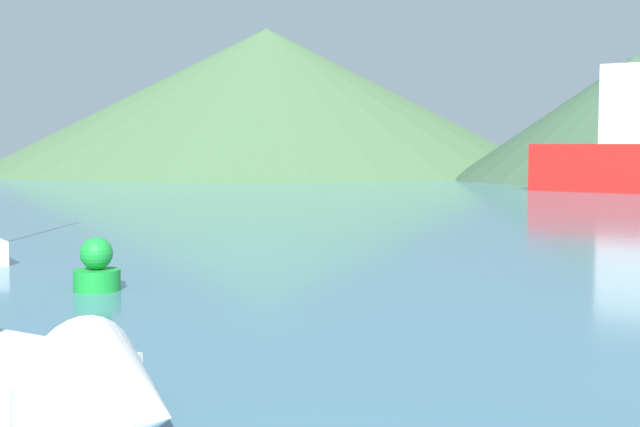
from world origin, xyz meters
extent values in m
cone|color=silver|center=(2.67, 2.83, 0.28)|extent=(1.38, 1.77, 1.62)
cylinder|color=green|center=(-2.87, 9.46, 0.20)|extent=(0.87, 0.87, 0.39)
sphere|color=green|center=(-2.87, 9.46, 0.70)|extent=(0.61, 0.61, 0.61)
cone|color=#476B42|center=(-33.62, 75.40, 7.04)|extent=(55.37, 55.37, 14.08)
cone|color=#38563D|center=(1.75, 66.66, 4.64)|extent=(26.82, 26.82, 9.28)
camera|label=1|loc=(7.69, -3.89, 2.75)|focal=50.00mm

